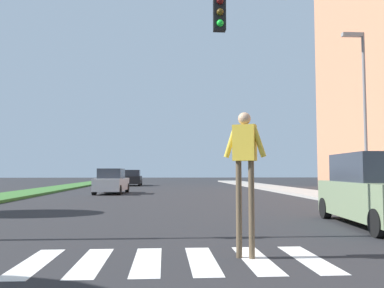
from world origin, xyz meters
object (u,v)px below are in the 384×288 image
at_px(pedestrian_performer, 245,160).
at_px(suv_crossing, 378,191).
at_px(street_lamp_right, 363,100).
at_px(sedan_midblock, 112,182).
at_px(sedan_distant, 132,178).

xyz_separation_m(pedestrian_performer, suv_crossing, (4.39, 3.75, -0.73)).
height_order(street_lamp_right, sedan_midblock, street_lamp_right).
distance_m(street_lamp_right, suv_crossing, 8.02).
relative_size(pedestrian_performer, sedan_midblock, 0.56).
bearing_deg(street_lamp_right, sedan_midblock, 140.40).
xyz_separation_m(street_lamp_right, suv_crossing, (-2.95, -6.49, -3.66)).
height_order(street_lamp_right, pedestrian_performer, street_lamp_right).
relative_size(pedestrian_performer, suv_crossing, 0.53).
distance_m(suv_crossing, sedan_midblock, 18.99).
distance_m(pedestrian_performer, sedan_distant, 35.94).
bearing_deg(sedan_distant, suv_crossing, -74.10).
bearing_deg(pedestrian_performer, sedan_midblock, 103.44).
bearing_deg(sedan_midblock, suv_crossing, -60.85).
height_order(pedestrian_performer, suv_crossing, pedestrian_performer).
height_order(street_lamp_right, sedan_distant, street_lamp_right).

